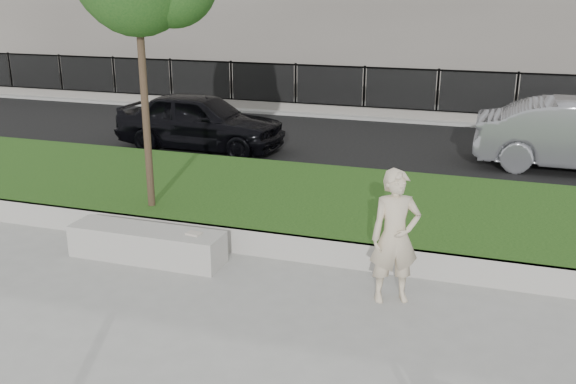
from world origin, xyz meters
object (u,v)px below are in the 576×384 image
(man, at_px, (395,237))
(car_dark, at_px, (200,121))
(stone_bench, at_px, (147,244))
(book, at_px, (194,233))

(man, bearing_deg, car_dark, 107.92)
(man, xyz_separation_m, car_dark, (-5.84, 6.47, -0.13))
(stone_bench, xyz_separation_m, car_dark, (-2.15, 6.32, 0.51))
(man, height_order, book, man)
(man, bearing_deg, book, 152.33)
(man, distance_m, car_dark, 8.71)
(man, distance_m, book, 2.94)
(stone_bench, xyz_separation_m, book, (0.77, 0.03, 0.25))
(stone_bench, relative_size, man, 1.35)
(stone_bench, distance_m, car_dark, 6.69)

